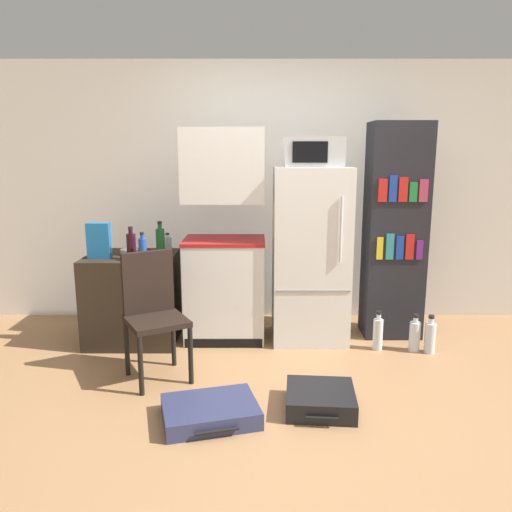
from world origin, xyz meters
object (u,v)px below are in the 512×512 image
object	(u,v)px
bottle_wine_dark	(130,246)
water_bottle_front	(376,333)
suitcase_large_flat	(319,399)
cereal_box	(97,241)
bottle_green_tall	(159,241)
suitcase_small_flat	(209,412)
bottle_clear_short	(166,243)
bottle_blue_soda	(141,249)
microwave	(311,152)
water_bottle_back	(428,337)
bottle_milk_white	(99,247)
bowl	(128,252)
refrigerator	(309,255)
water_bottle_middle	(413,335)
kitchen_hutch	(223,245)
side_table	(131,298)
bookshelf	(393,232)
chair	(151,305)

from	to	relation	value
bottle_wine_dark	water_bottle_front	bearing A→B (deg)	-1.28
suitcase_large_flat	cereal_box	bearing A→B (deg)	152.36
bottle_green_tall	suitcase_large_flat	world-z (taller)	bottle_green_tall
suitcase_small_flat	bottle_clear_short	bearing A→B (deg)	93.32
bottle_blue_soda	microwave	bearing A→B (deg)	12.43
bottle_wine_dark	water_bottle_back	bearing A→B (deg)	-2.76
cereal_box	suitcase_small_flat	world-z (taller)	cereal_box
bottle_milk_white	bowl	bearing A→B (deg)	1.02
refrigerator	water_bottle_back	size ratio (longest dim) A/B	4.65
bottle_wine_dark	water_bottle_middle	bearing A→B (deg)	-1.95
kitchen_hutch	cereal_box	xyz separation A→B (m)	(-1.03, -0.21, 0.07)
suitcase_small_flat	water_bottle_middle	size ratio (longest dim) A/B	2.09
bottle_blue_soda	suitcase_large_flat	distance (m)	1.84
water_bottle_front	water_bottle_middle	distance (m)	0.30
bottle_milk_white	cereal_box	size ratio (longest dim) A/B	0.50
side_table	bottle_clear_short	bearing A→B (deg)	36.14
bottle_wine_dark	bowl	xyz separation A→B (m)	(-0.08, 0.23, -0.09)
cereal_box	water_bottle_back	xyz separation A→B (m)	(2.76, -0.16, -0.79)
microwave	water_bottle_back	xyz separation A→B (m)	(0.98, -0.34, -1.51)
bottle_clear_short	suitcase_small_flat	size ratio (longest dim) A/B	0.24
microwave	bottle_clear_short	distance (m)	1.52
bottle_clear_short	bottle_blue_soda	world-z (taller)	bottle_blue_soda
bookshelf	chair	bearing A→B (deg)	-156.47
water_bottle_front	cereal_box	bearing A→B (deg)	177.92
chair	water_bottle_back	size ratio (longest dim) A/B	2.84
bottle_milk_white	suitcase_small_flat	size ratio (longest dim) A/B	0.23
bottle_clear_short	bottle_green_tall	bearing A→B (deg)	-95.77
bottle_milk_white	suitcase_large_flat	distance (m)	2.32
chair	water_bottle_middle	world-z (taller)	chair
side_table	water_bottle_front	world-z (taller)	side_table
kitchen_hutch	bowl	size ratio (longest dim) A/B	12.02
cereal_box	water_bottle_middle	size ratio (longest dim) A/B	0.93
microwave	water_bottle_middle	distance (m)	1.77
kitchen_hutch	bottle_milk_white	world-z (taller)	kitchen_hutch
bottle_blue_soda	cereal_box	size ratio (longest dim) A/B	0.81
bowl	water_bottle_middle	bearing A→B (deg)	-7.25
bottle_green_tall	chair	world-z (taller)	bottle_green_tall
side_table	suitcase_small_flat	world-z (taller)	side_table
bookshelf	bottle_blue_soda	bearing A→B (deg)	-169.13
bowl	chair	size ratio (longest dim) A/B	0.16
side_table	bookshelf	world-z (taller)	bookshelf
bottle_wine_dark	bowl	distance (m)	0.26
bottle_milk_white	water_bottle_back	bearing A→B (deg)	-7.03
side_table	bookshelf	distance (m)	2.39
kitchen_hutch	bottle_clear_short	distance (m)	0.54
side_table	water_bottle_middle	world-z (taller)	side_table
bottle_milk_white	chair	xyz separation A→B (m)	(0.59, -0.76, -0.29)
side_table	bookshelf	xyz separation A→B (m)	(2.32, 0.15, 0.57)
chair	water_bottle_front	size ratio (longest dim) A/B	2.74
bottle_milk_white	cereal_box	distance (m)	0.21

